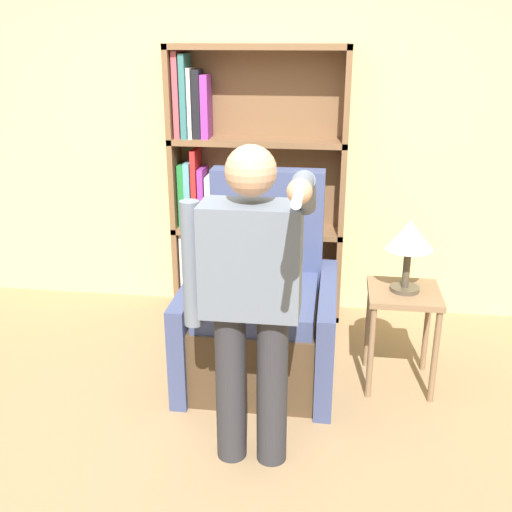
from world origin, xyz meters
name	(u,v)px	position (x,y,z in m)	size (l,w,h in m)	color
ground_plane	(193,469)	(0.00, 0.00, 0.00)	(14.00, 14.00, 0.00)	#937551
wall_back	(251,125)	(0.00, 2.03, 1.40)	(8.00, 0.06, 2.80)	#DBCC84
bookcase	(239,188)	(-0.07, 1.87, 0.96)	(1.26, 0.28, 1.97)	brown
armchair	(261,315)	(0.21, 1.00, 0.38)	(0.92, 0.94, 1.23)	#4C3823
person_standing	(251,293)	(0.27, 0.13, 0.92)	(0.60, 0.78, 1.59)	#2D2D33
side_table	(403,309)	(1.06, 0.94, 0.50)	(0.42, 0.42, 0.62)	#846647
table_lamp	(409,238)	(1.06, 0.94, 0.94)	(0.28, 0.28, 0.43)	#4C4233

